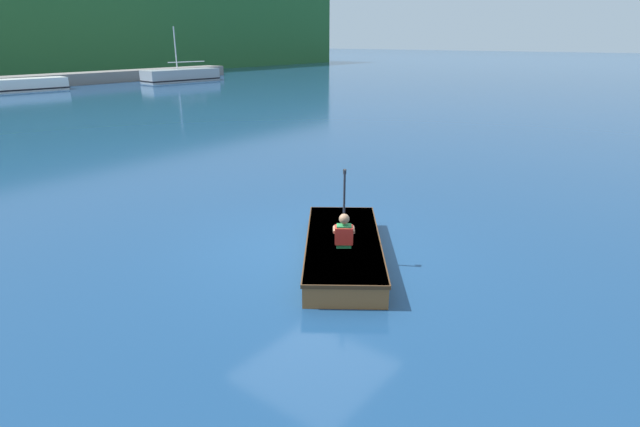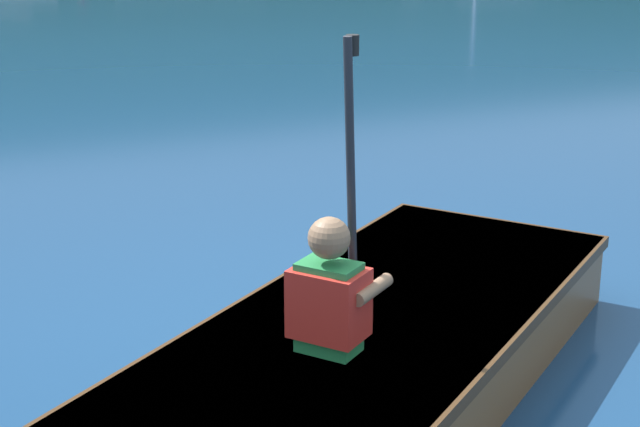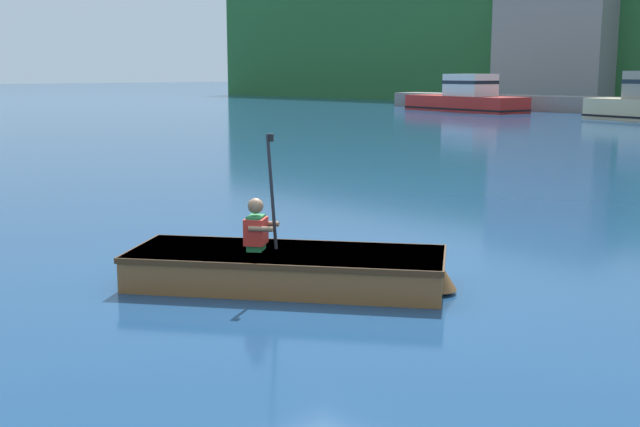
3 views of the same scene
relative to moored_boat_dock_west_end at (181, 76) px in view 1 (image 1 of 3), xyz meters
The scene contains 5 objects.
ground_plane 39.12m from the moored_boat_dock_west_end, 124.14° to the right, with size 300.00×300.00×0.00m, color navy.
moored_boat_dock_west_end is the anchor object (origin of this frame).
moored_boat_dock_west_inner 12.54m from the moored_boat_dock_west_end, behind, with size 6.02×2.41×0.88m.
rowboat_foreground 39.51m from the moored_boat_dock_west_end, 123.59° to the right, with size 3.46×3.01×0.38m.
person_paddler 39.86m from the moored_boat_dock_west_end, 123.77° to the right, with size 0.45×0.45×1.26m.
Camera 1 is at (-6.37, -5.05, 3.59)m, focal length 28.00 mm.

